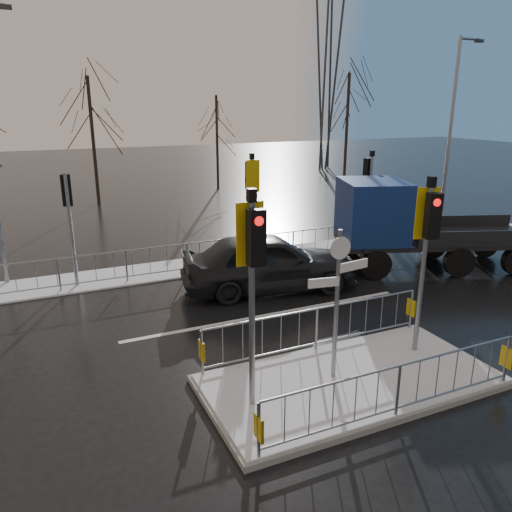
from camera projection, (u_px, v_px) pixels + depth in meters
name	position (u px, v px, depth m)	size (l,w,h in m)	color
ground	(350.00, 384.00, 10.17)	(120.00, 120.00, 0.00)	black
snow_verge	(210.00, 264.00, 17.65)	(30.00, 2.00, 0.04)	silver
lane_markings	(360.00, 392.00, 9.88)	(8.00, 11.38, 0.01)	silver
traffic_island	(351.00, 366.00, 10.06)	(6.00, 3.04, 4.15)	slate
far_kerb_fixtures	(222.00, 240.00, 17.03)	(18.00, 0.65, 3.83)	gray
car_far_lane	(268.00, 262.00, 15.06)	(2.10, 5.21, 1.78)	black
flatbed_truck	(399.00, 222.00, 16.84)	(6.99, 4.48, 3.05)	black
tree_far_a	(91.00, 116.00, 27.11)	(3.75, 3.75, 7.08)	black
tree_far_b	(217.00, 124.00, 32.21)	(3.25, 3.25, 6.14)	black
tree_far_c	(348.00, 109.00, 32.48)	(4.00, 4.00, 7.55)	black
street_lamp_right	(451.00, 131.00, 20.46)	(1.25, 0.18, 8.00)	gray
pylon_wires	(317.00, 31.00, 39.73)	(70.00, 2.38, 19.97)	#2D3033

